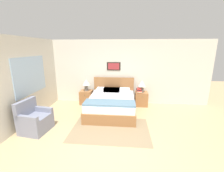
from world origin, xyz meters
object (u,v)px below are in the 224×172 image
armchair (35,121)px  table_lamp_near_window (86,83)px  table_lamp_by_door (142,84)px  bed (112,104)px  nightstand_near_window (86,97)px  nightstand_by_door (141,99)px

armchair → table_lamp_near_window: size_ratio=1.83×
table_lamp_near_window → table_lamp_by_door: bearing=0.0°
bed → table_lamp_by_door: bed is taller
table_lamp_near_window → bed: bearing=-34.2°
nightstand_near_window → nightstand_by_door: same height
armchair → table_lamp_near_window: bearing=165.6°
nightstand_by_door → table_lamp_by_door: (-0.00, 0.00, 0.60)m
table_lamp_near_window → table_lamp_by_door: (2.25, 0.00, 0.00)m
nightstand_near_window → table_lamp_near_window: bearing=5.5°
armchair → table_lamp_by_door: table_lamp_by_door is taller
armchair → nightstand_near_window: armchair is taller
nightstand_near_window → nightstand_by_door: bearing=0.0°
bed → nightstand_near_window: size_ratio=3.63×
nightstand_near_window → table_lamp_by_door: (2.26, 0.00, 0.60)m
nightstand_by_door → table_lamp_near_window: (-2.25, 0.00, 0.60)m
nightstand_by_door → table_lamp_near_window: bearing=180.0°
table_lamp_near_window → nightstand_by_door: bearing=-0.0°
nightstand_near_window → table_lamp_by_door: table_lamp_by_door is taller
table_lamp_by_door → table_lamp_near_window: bearing=180.0°
nightstand_by_door → table_lamp_by_door: 0.60m
armchair → bed: bearing=133.8°
table_lamp_near_window → table_lamp_by_door: size_ratio=1.00×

